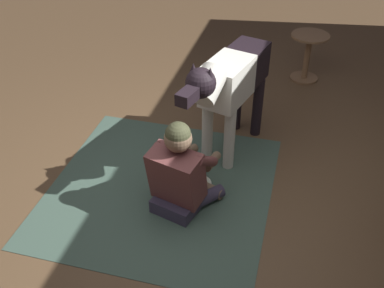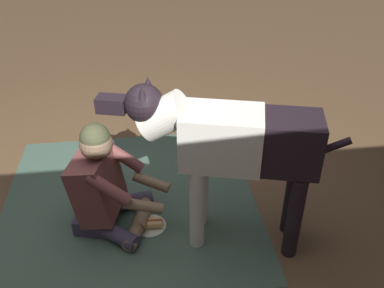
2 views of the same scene
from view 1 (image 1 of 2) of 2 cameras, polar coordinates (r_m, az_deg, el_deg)
The scene contains 6 objects.
ground_plane at distance 3.78m, azimuth -2.30°, elevation -7.22°, with size 15.78×15.78×0.00m, color brown.
area_rug at distance 3.90m, azimuth -3.94°, elevation -5.55°, with size 1.89×1.84×0.01m, color #3D5448.
person_sitting_on_floor at distance 3.53m, azimuth -1.49°, elevation -3.72°, with size 0.69×0.59×0.81m.
large_dog at distance 3.90m, azimuth 4.75°, elevation 7.64°, with size 1.45×0.54×1.12m.
hot_dog_on_plate at distance 3.92m, azimuth 0.82°, elevation -4.75°, with size 0.23×0.23×0.06m.
round_side_table at distance 5.55m, azimuth 14.33°, elevation 11.02°, with size 0.43×0.43×0.56m.
Camera 1 is at (2.62, 0.84, 2.59)m, focal length 42.48 mm.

